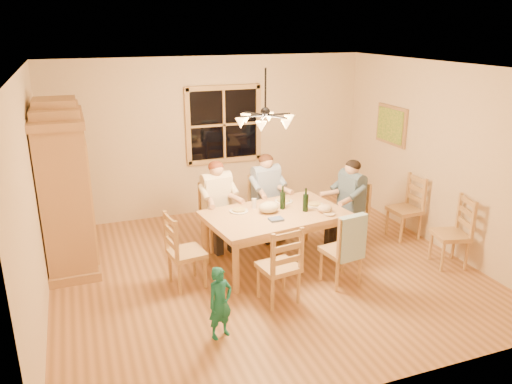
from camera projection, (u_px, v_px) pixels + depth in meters
name	position (u px, v px, depth m)	size (l,w,h in m)	color
floor	(264.00, 270.00, 6.81)	(5.50, 5.50, 0.00)	#936135
ceiling	(266.00, 68.00, 5.95)	(5.50, 5.00, 0.02)	white
wall_back	(212.00, 136.00, 8.60)	(5.50, 0.02, 2.70)	beige
wall_left	(32.00, 201.00, 5.48)	(0.02, 5.00, 2.70)	beige
wall_right	(440.00, 157.00, 7.29)	(0.02, 5.00, 2.70)	beige
window	(224.00, 125.00, 8.57)	(1.30, 0.06, 1.30)	black
painting	(391.00, 125.00, 8.26)	(0.06, 0.78, 0.64)	#9F7345
chandelier	(265.00, 119.00, 6.15)	(0.77, 0.68, 0.71)	black
armoire	(66.00, 192.00, 6.69)	(0.66, 1.40, 2.30)	#9F7345
dining_table	(275.00, 219.00, 6.81)	(2.00, 1.39, 0.76)	#B0834E
chair_far_left	(218.00, 228.00, 7.44)	(0.50, 0.48, 0.99)	#B2834E
chair_far_right	(266.00, 218.00, 7.82)	(0.50, 0.48, 0.99)	#B2834E
chair_near_left	(278.00, 278.00, 5.98)	(0.50, 0.48, 0.99)	#B2834E
chair_near_right	(341.00, 261.00, 6.40)	(0.50, 0.48, 0.99)	#B2834E
chair_end_left	(187.00, 264.00, 6.34)	(0.48, 0.50, 0.99)	#B2834E
chair_end_right	(348.00, 226.00, 7.51)	(0.48, 0.50, 0.99)	#B2834E
adult_woman	(217.00, 194.00, 7.27)	(0.44, 0.47, 0.87)	beige
adult_plaid_man	(266.00, 186.00, 7.65)	(0.44, 0.47, 0.87)	#385C9B
adult_slate_man	(351.00, 192.00, 7.33)	(0.47, 0.44, 0.87)	#44586D
towel	(352.00, 238.00, 6.12)	(0.38, 0.10, 0.58)	#96BCCB
wine_bottle_a	(283.00, 198.00, 6.87)	(0.08, 0.08, 0.33)	black
wine_bottle_b	(306.00, 200.00, 6.78)	(0.08, 0.08, 0.33)	black
plate_woman	(239.00, 211.00, 6.81)	(0.26, 0.26, 0.02)	white
plate_plaid	(283.00, 201.00, 7.18)	(0.26, 0.26, 0.02)	white
plate_slate	(314.00, 205.00, 7.03)	(0.26, 0.26, 0.02)	white
wine_glass_a	(254.00, 203.00, 6.92)	(0.06, 0.06, 0.14)	silver
wine_glass_b	(306.00, 198.00, 7.15)	(0.06, 0.06, 0.14)	silver
cap	(325.00, 208.00, 6.77)	(0.20, 0.20, 0.11)	tan
napkin	(276.00, 219.00, 6.51)	(0.18, 0.14, 0.03)	#4C5D8C
cloth_bundle	(269.00, 207.00, 6.76)	(0.28, 0.22, 0.15)	#BFB58B
child	(220.00, 303.00, 5.26)	(0.30, 0.19, 0.81)	#17695C
chair_spare_front	(449.00, 245.00, 6.87)	(0.51, 0.53, 0.99)	#B2834E
chair_spare_back	(404.00, 219.00, 7.79)	(0.43, 0.45, 0.99)	#B2834E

